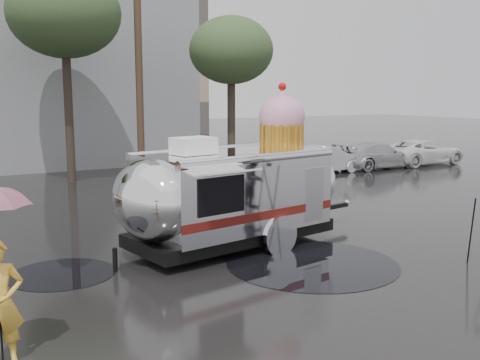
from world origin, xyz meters
TOP-DOWN VIEW (x-y plane):
  - ground at (0.00, 0.00)m, footprint 120.00×120.00m
  - puddles at (-1.50, 1.39)m, footprint 11.46×7.18m
  - utility_pole at (2.50, 14.00)m, footprint 1.60×0.28m
  - tree_mid at (0.00, 15.00)m, footprint 4.20×4.20m
  - tree_right at (6.00, 13.00)m, footprint 3.36×3.36m
  - parked_cars at (11.78, 12.00)m, footprint 13.20×1.90m
  - airstream_trailer at (1.04, 3.80)m, footprint 6.87×3.32m

SIDE VIEW (x-z plane):
  - ground at x=0.00m, z-range 0.00..0.00m
  - puddles at x=-1.50m, z-range 0.00..0.01m
  - parked_cars at x=11.78m, z-range -0.03..1.47m
  - airstream_trailer at x=1.04m, z-range -0.56..3.18m
  - utility_pole at x=2.50m, z-range 0.12..9.12m
  - tree_right at x=6.00m, z-range 1.85..8.27m
  - tree_mid at x=0.00m, z-range 2.33..10.35m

